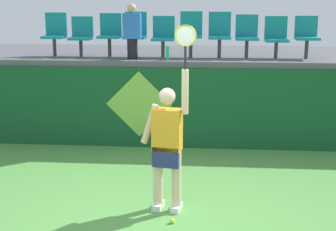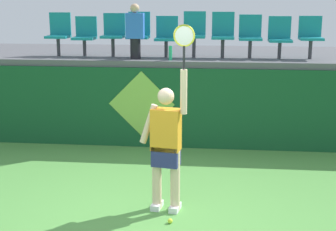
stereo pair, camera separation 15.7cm
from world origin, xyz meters
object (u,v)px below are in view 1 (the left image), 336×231
at_px(stadium_chair_5, 191,32).
at_px(stadium_chair_6, 220,33).
at_px(tennis_ball, 172,221).
at_px(tennis_player, 168,143).
at_px(stadium_chair_2, 110,33).
at_px(spectator_0, 132,31).
at_px(stadium_chair_1, 81,35).
at_px(stadium_chair_9, 307,35).
at_px(stadium_chair_0, 55,32).
at_px(stadium_chair_3, 135,32).
at_px(water_bottle, 168,53).
at_px(stadium_chair_4, 163,35).
at_px(stadium_chair_7, 247,34).
at_px(stadium_chair_8, 276,36).

bearing_deg(stadium_chair_5, stadium_chair_6, 0.15).
relative_size(tennis_ball, stadium_chair_6, 0.07).
bearing_deg(tennis_player, stadium_chair_2, 111.78).
bearing_deg(tennis_player, spectator_0, 106.28).
height_order(stadium_chair_1, stadium_chair_2, stadium_chair_2).
distance_m(stadium_chair_2, stadium_chair_9, 3.89).
bearing_deg(stadium_chair_0, tennis_ball, -56.73).
bearing_deg(stadium_chair_3, water_bottle, -37.83).
bearing_deg(stadium_chair_2, water_bottle, -23.93).
bearing_deg(stadium_chair_3, stadium_chair_6, -0.01).
bearing_deg(stadium_chair_3, stadium_chair_4, -0.41).
xyz_separation_m(tennis_player, stadium_chair_0, (-2.59, 3.67, 1.18)).
distance_m(stadium_chair_3, stadium_chair_9, 3.37).
bearing_deg(stadium_chair_2, stadium_chair_0, 179.88).
bearing_deg(water_bottle, spectator_0, 169.52).
bearing_deg(stadium_chair_3, tennis_ball, -75.69).
distance_m(tennis_player, tennis_ball, 1.02).
distance_m(tennis_player, stadium_chair_2, 4.12).
bearing_deg(stadium_chair_7, tennis_player, -109.06).
distance_m(stadium_chair_7, spectator_0, 2.26).
bearing_deg(stadium_chair_9, stadium_chair_0, 179.93).
bearing_deg(spectator_0, stadium_chair_4, 35.81).
xyz_separation_m(stadium_chair_2, spectator_0, (0.51, -0.41, 0.07)).
bearing_deg(stadium_chair_9, spectator_0, -173.17).
height_order(tennis_player, stadium_chair_0, stadium_chair_0).
distance_m(tennis_ball, stadium_chair_6, 4.66).
distance_m(stadium_chair_0, stadium_chair_5, 2.76).
distance_m(stadium_chair_6, stadium_chair_8, 1.11).
distance_m(water_bottle, stadium_chair_7, 1.65).
distance_m(tennis_ball, stadium_chair_3, 4.73).
xyz_separation_m(tennis_player, stadium_chair_1, (-2.05, 3.66, 1.14)).
distance_m(tennis_player, water_bottle, 3.25).
bearing_deg(stadium_chair_5, tennis_player, -92.61).
distance_m(stadium_chair_7, stadium_chair_8, 0.57).
bearing_deg(stadium_chair_5, stadium_chair_3, 179.91).
relative_size(stadium_chair_8, spectator_0, 0.77).
distance_m(tennis_player, stadium_chair_9, 4.54).
bearing_deg(stadium_chair_4, stadium_chair_5, 0.24).
distance_m(stadium_chair_3, stadium_chair_7, 2.22).
distance_m(water_bottle, stadium_chair_2, 1.36).
height_order(tennis_ball, spectator_0, spectator_0).
distance_m(stadium_chair_2, stadium_chair_8, 3.30).
distance_m(water_bottle, spectator_0, 0.81).
relative_size(tennis_ball, stadium_chair_1, 0.08).
relative_size(tennis_player, water_bottle, 9.30).
xyz_separation_m(stadium_chair_1, stadium_chair_3, (1.10, 0.01, 0.05)).
bearing_deg(tennis_ball, spectator_0, 105.83).
bearing_deg(stadium_chair_2, stadium_chair_6, 0.09).
xyz_separation_m(water_bottle, stadium_chair_2, (-1.21, 0.54, 0.34)).
distance_m(water_bottle, stadium_chair_5, 0.78).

